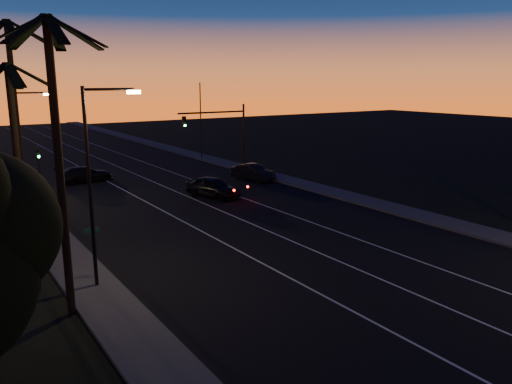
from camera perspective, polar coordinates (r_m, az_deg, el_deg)
road at (r=36.91m, az=-5.59°, el=-1.89°), size 20.00×170.00×0.01m
sidewalk_left at (r=33.36m, az=-22.86°, el=-4.29°), size 2.40×170.00×0.16m
sidewalk_right at (r=43.13m, az=7.64°, el=0.28°), size 2.40×170.00×0.16m
lane_stripe_left at (r=35.65m, az=-9.85°, el=-2.52°), size 0.12×160.00×0.01m
lane_stripe_mid at (r=37.14m, az=-4.91°, el=-1.76°), size 0.12×160.00×0.01m
lane_stripe_right at (r=38.88m, az=-0.39°, el=-1.06°), size 0.12×160.00×0.01m
palm_near at (r=20.15m, az=-21.81°, el=5.63°), size 4.25×4.16×11.53m
palm_mid at (r=26.02m, az=-25.77°, el=4.84°), size 4.25×4.16×10.03m
palm_far at (r=31.97m, az=-25.79°, el=8.51°), size 4.25×4.16×12.53m
streetlight_left_near at (r=22.76m, az=-17.86°, el=2.17°), size 2.55×0.26×9.00m
streetlight_left_far at (r=40.28m, az=-24.97°, el=5.53°), size 2.55×0.26×8.50m
street_sign at (r=24.56m, az=-18.15°, el=-5.96°), size 0.70×0.06×2.60m
signal_mast at (r=48.15m, az=-3.82°, el=7.31°), size 7.10×0.41×7.00m
signal_post at (r=42.68m, az=-23.56°, el=3.05°), size 0.28×0.37×4.20m
far_pole_right at (r=60.52m, az=-6.33°, el=8.07°), size 0.14×0.14×9.00m
lead_car at (r=40.25m, az=-4.92°, el=0.56°), size 3.52×5.71×1.65m
right_car at (r=47.10m, az=-0.34°, el=2.28°), size 2.66×4.82×1.51m
cross_car at (r=48.82m, az=-18.98°, el=1.94°), size 5.28×2.66×1.47m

